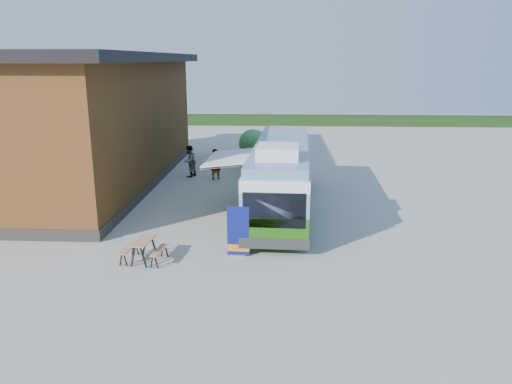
# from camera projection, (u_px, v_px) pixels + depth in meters

# --- Properties ---
(ground) EXTENTS (100.00, 100.00, 0.00)m
(ground) POSITION_uv_depth(u_px,v_px,m) (260.00, 245.00, 19.83)
(ground) COLOR #BCB7AD
(ground) RESTS_ON ground
(barn) EXTENTS (9.60, 21.20, 7.50)m
(barn) POSITION_uv_depth(u_px,v_px,m) (88.00, 122.00, 29.07)
(barn) COLOR brown
(barn) RESTS_ON ground
(hedge) EXTENTS (40.00, 3.00, 1.00)m
(hedge) POSITION_uv_depth(u_px,v_px,m) (346.00, 120.00, 55.97)
(hedge) COLOR #264419
(hedge) RESTS_ON ground
(bus) EXTENTS (3.16, 12.57, 3.83)m
(bus) POSITION_uv_depth(u_px,v_px,m) (282.00, 173.00, 24.05)
(bus) COLOR #327713
(bus) RESTS_ON ground
(awning) EXTENTS (2.73, 4.23, 0.51)m
(awning) POSITION_uv_depth(u_px,v_px,m) (237.00, 154.00, 23.69)
(awning) COLOR white
(awning) RESTS_ON ground
(banner) EXTENTS (0.85, 0.20, 1.94)m
(banner) POSITION_uv_depth(u_px,v_px,m) (238.00, 236.00, 18.55)
(banner) COLOR navy
(banner) RESTS_ON ground
(picnic_table) EXTENTS (1.57, 1.43, 0.81)m
(picnic_table) POSITION_uv_depth(u_px,v_px,m) (144.00, 246.00, 18.07)
(picnic_table) COLOR tan
(picnic_table) RESTS_ON ground
(person_a) EXTENTS (0.82, 0.72, 1.89)m
(person_a) POSITION_uv_depth(u_px,v_px,m) (216.00, 164.00, 30.41)
(person_a) COLOR #999999
(person_a) RESTS_ON ground
(person_b) EXTENTS (1.06, 1.18, 1.98)m
(person_b) POSITION_uv_depth(u_px,v_px,m) (189.00, 161.00, 31.10)
(person_b) COLOR #999999
(person_b) RESTS_ON ground
(slurry_tanker) EXTENTS (3.59, 6.42, 2.50)m
(slurry_tanker) POSITION_uv_depth(u_px,v_px,m) (263.00, 150.00, 32.49)
(slurry_tanker) COLOR #157819
(slurry_tanker) RESTS_ON ground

